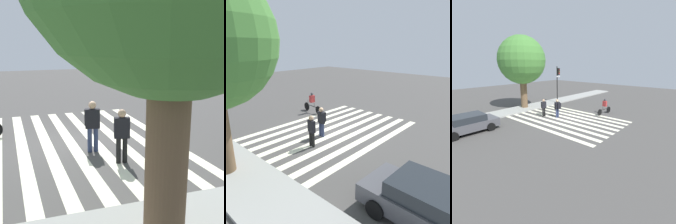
{
  "view_description": "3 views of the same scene",
  "coord_description": "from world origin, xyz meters",
  "views": [
    {
      "loc": [
        2.63,
        11.01,
        3.81
      ],
      "look_at": [
        -1.1,
        0.21,
        1.15
      ],
      "focal_mm": 50.0,
      "sensor_mm": 36.0,
      "label": 1
    },
    {
      "loc": [
        -8.9,
        9.34,
        5.26
      ],
      "look_at": [
        -0.33,
        -0.14,
        1.29
      ],
      "focal_mm": 35.0,
      "sensor_mm": 36.0,
      "label": 2
    },
    {
      "loc": [
        -11.93,
        -10.12,
        5.03
      ],
      "look_at": [
        -0.95,
        -0.54,
        1.01
      ],
      "focal_mm": 28.0,
      "sensor_mm": 36.0,
      "label": 3
    }
  ],
  "objects": [
    {
      "name": "ground_plane",
      "position": [
        0.0,
        0.0,
        0.0
      ],
      "size": [
        60.0,
        60.0,
        0.0
      ],
      "primitive_type": "plane",
      "color": "#4C4947"
    },
    {
      "name": "sidewalk_curb",
      "position": [
        0.0,
        6.25,
        0.07
      ],
      "size": [
        36.0,
        2.5,
        0.14
      ],
      "color": "#9E9E99",
      "rests_on": "ground_plane"
    },
    {
      "name": "crosswalk_stripes",
      "position": [
        0.0,
        0.0,
        0.0
      ],
      "size": [
        6.61,
        10.0,
        0.01
      ],
      "color": "#F2EDCC",
      "rests_on": "ground_plane"
    },
    {
      "name": "traffic_light",
      "position": [
        4.48,
        5.25,
        3.32
      ],
      "size": [
        0.6,
        0.5,
        4.74
      ],
      "color": "black",
      "rests_on": "ground_plane"
    },
    {
      "name": "street_tree",
      "position": [
        0.06,
        6.49,
        5.39
      ],
      "size": [
        5.2,
        5.2,
        8.04
      ],
      "color": "brown",
      "rests_on": "ground_plane"
    },
    {
      "name": "pedestrian_adult_yellow_jacket",
      "position": [
        -0.69,
        2.34,
        0.98
      ],
      "size": [
        0.52,
        0.31,
        1.73
      ],
      "rotation": [
        0.0,
        0.0,
        -0.22
      ],
      "color": "black",
      "rests_on": "ground_plane"
    },
    {
      "name": "pedestrian_adult_tall_backpack",
      "position": [
        -0.09,
        1.03,
        1.05
      ],
      "size": [
        0.53,
        0.48,
        1.79
      ],
      "rotation": [
        0.0,
        0.0,
        -0.21
      ],
      "color": "navy",
      "rests_on": "ground_plane"
    },
    {
      "name": "cyclist_far_lane",
      "position": [
        3.96,
        -1.79,
        0.87
      ],
      "size": [
        2.22,
        0.42,
        1.61
      ],
      "rotation": [
        0.0,
        0.0,
        -0.1
      ],
      "color": "black",
      "rests_on": "ground_plane"
    },
    {
      "name": "car_parked_dark_suv",
      "position": [
        -7.32,
        3.51,
        0.71
      ],
      "size": [
        4.24,
        2.12,
        1.37
      ],
      "rotation": [
        0.0,
        0.0,
        -0.02
      ],
      "color": "#4C4C51",
      "rests_on": "ground_plane"
    }
  ]
}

